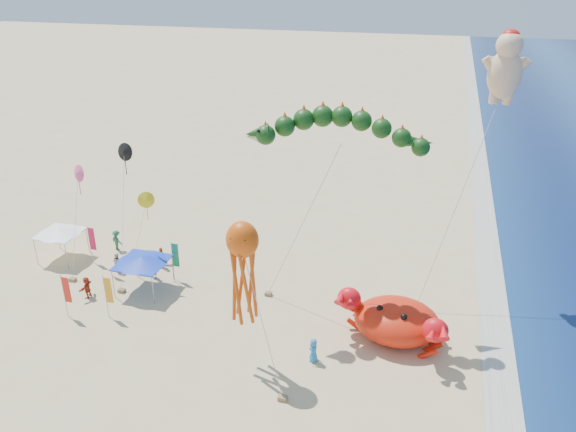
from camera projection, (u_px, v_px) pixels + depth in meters
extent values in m
plane|color=#D1B784|center=(309.00, 319.00, 37.56)|extent=(320.00, 320.00, 0.00)
plane|color=silver|center=(497.00, 350.00, 34.65)|extent=(320.00, 320.00, 0.00)
ellipsoid|color=red|center=(397.00, 321.00, 35.23)|extent=(6.55, 6.00, 2.56)
sphere|color=red|center=(349.00, 308.00, 34.51)|extent=(1.52, 1.52, 1.52)
sphere|color=black|center=(383.00, 312.00, 34.17)|extent=(0.39, 0.39, 0.39)
sphere|color=red|center=(445.00, 323.00, 33.12)|extent=(1.52, 1.52, 1.52)
sphere|color=black|center=(410.00, 316.00, 33.78)|extent=(0.39, 0.39, 0.39)
cone|color=#11380F|center=(261.00, 127.00, 34.35)|extent=(1.50, 1.11, 1.23)
cylinder|color=#B2B2B2|center=(302.00, 225.00, 36.79)|extent=(5.03, 0.79, 11.85)
cube|color=olive|center=(268.00, 294.00, 40.20)|extent=(0.50, 0.35, 0.25)
ellipsoid|color=#F4C295|center=(505.00, 74.00, 36.01)|extent=(2.15, 1.77, 3.17)
sphere|color=#F4C295|center=(510.00, 45.00, 35.06)|extent=(1.66, 1.66, 1.66)
ellipsoid|color=red|center=(511.00, 35.00, 34.91)|extent=(1.07, 1.07, 0.75)
cylinder|color=#B2B2B2|center=(457.00, 205.00, 37.43)|extent=(3.94, 5.68, 13.82)
cube|color=olive|center=(415.00, 310.00, 38.33)|extent=(0.50, 0.35, 0.25)
ellipsoid|color=#DA4C0B|center=(242.00, 240.00, 30.35)|extent=(1.83, 1.65, 2.11)
cylinder|color=#B2B2B2|center=(263.00, 324.00, 30.63)|extent=(3.05, 2.70, 7.40)
cube|color=olive|center=(283.00, 398.00, 30.66)|extent=(0.50, 0.35, 0.25)
cylinder|color=gray|center=(113.00, 284.00, 39.56)|extent=(0.06, 0.06, 2.20)
cylinder|color=gray|center=(153.00, 290.00, 38.81)|extent=(0.06, 0.06, 2.20)
cylinder|color=gray|center=(136.00, 263.00, 42.26)|extent=(0.06, 0.06, 2.20)
cylinder|color=gray|center=(173.00, 269.00, 41.51)|extent=(0.06, 0.06, 2.20)
cube|color=#1634C2|center=(142.00, 262.00, 40.06)|extent=(3.33, 3.33, 0.08)
cone|color=#1634C2|center=(142.00, 259.00, 39.96)|extent=(3.66, 3.66, 0.45)
cylinder|color=gray|center=(36.00, 252.00, 43.91)|extent=(0.06, 0.06, 2.20)
cylinder|color=gray|center=(67.00, 256.00, 43.23)|extent=(0.06, 0.06, 2.20)
cylinder|color=gray|center=(58.00, 236.00, 46.36)|extent=(0.06, 0.06, 2.20)
cylinder|color=gray|center=(88.00, 240.00, 45.68)|extent=(0.06, 0.06, 2.20)
cube|color=white|center=(60.00, 233.00, 44.32)|extent=(3.04, 3.04, 0.08)
cone|color=white|center=(59.00, 231.00, 44.22)|extent=(3.34, 3.34, 0.45)
cylinder|color=gray|center=(106.00, 296.00, 37.22)|extent=(0.05, 0.05, 3.20)
cube|color=orange|center=(109.00, 290.00, 36.95)|extent=(0.50, 0.04, 1.90)
cylinder|color=gray|center=(64.00, 296.00, 37.28)|extent=(0.05, 0.05, 3.20)
cube|color=red|center=(67.00, 290.00, 37.00)|extent=(0.50, 0.04, 1.90)
cylinder|color=gray|center=(90.00, 244.00, 44.00)|extent=(0.05, 0.05, 3.20)
cube|color=#DF184B|center=(92.00, 239.00, 43.72)|extent=(0.50, 0.04, 1.90)
cylinder|color=gray|center=(173.00, 261.00, 41.61)|extent=(0.05, 0.05, 3.20)
cube|color=#168859|center=(176.00, 255.00, 41.34)|extent=(0.50, 0.04, 1.90)
imported|color=silver|center=(117.00, 262.00, 43.02)|extent=(0.90, 0.77, 1.60)
imported|color=#1A4C99|center=(153.00, 268.00, 42.13)|extent=(0.66, 0.46, 1.73)
imported|color=#21633F|center=(117.00, 240.00, 46.23)|extent=(1.28, 1.01, 1.73)
imported|color=orange|center=(161.00, 258.00, 43.55)|extent=(1.06, 0.97, 1.74)
imported|color=#207CC0|center=(314.00, 350.00, 33.37)|extent=(0.58, 0.82, 1.57)
imported|color=#A42E1A|center=(87.00, 287.00, 39.75)|extent=(0.57, 1.51, 1.60)
cone|color=black|center=(124.00, 152.00, 39.55)|extent=(1.30, 0.51, 1.32)
cylinder|color=#B2B2B2|center=(124.00, 222.00, 40.17)|extent=(0.55, 3.04, 9.34)
cube|color=olive|center=(124.00, 289.00, 40.75)|extent=(0.50, 0.35, 0.25)
cone|color=yellow|center=(146.00, 200.00, 43.75)|extent=(1.30, 0.51, 1.32)
cylinder|color=#B2B2B2|center=(143.00, 236.00, 43.38)|extent=(0.54, 3.04, 4.62)
cube|color=olive|center=(139.00, 272.00, 42.97)|extent=(0.50, 0.35, 0.25)
cone|color=#ED4F89|center=(78.00, 173.00, 41.66)|extent=(1.30, 0.51, 1.32)
cylinder|color=#B2B2B2|center=(76.00, 227.00, 41.84)|extent=(0.55, 3.04, 7.23)
cube|color=olive|center=(75.00, 280.00, 41.98)|extent=(0.50, 0.35, 0.25)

